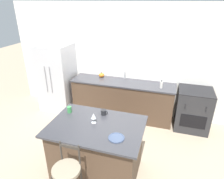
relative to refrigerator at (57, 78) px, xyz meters
name	(u,v)px	position (x,y,z in m)	size (l,w,h in m)	color
ground_plane	(118,122)	(1.74, -0.27, -0.87)	(18.00, 18.00, 0.00)	tan
wall_back	(126,61)	(1.74, 0.40, 0.48)	(6.00, 0.07, 2.70)	silver
back_counter	(122,99)	(1.74, 0.09, -0.40)	(2.48, 0.65, 0.93)	#4C3828
sink_faucet	(125,74)	(1.74, 0.28, 0.20)	(0.02, 0.13, 0.22)	#ADAFB5
kitchen_island	(97,149)	(1.79, -1.80, -0.40)	(1.48, 1.03, 0.94)	#4C3828
refrigerator	(57,78)	(0.00, 0.00, 0.00)	(0.83, 0.78, 1.74)	#BCBCC1
oven_range	(193,109)	(3.39, 0.05, -0.40)	(0.73, 0.68, 0.95)	#28282B
bar_stool_near	(67,177)	(1.68, -2.58, -0.25)	(0.37, 0.37, 1.08)	#332D28
dinner_plate	(116,138)	(2.18, -2.01, 0.07)	(0.23, 0.23, 0.02)	#425170
wine_glass	(94,116)	(1.73, -1.74, 0.19)	(0.08, 0.08, 0.17)	white
coffee_mug	(104,112)	(1.80, -1.46, 0.11)	(0.12, 0.09, 0.09)	#232326
tumbler_cup	(69,110)	(1.20, -1.57, 0.12)	(0.07, 0.07, 0.11)	#3D934C
pumpkin_decoration	(102,75)	(1.15, 0.23, 0.11)	(0.14, 0.14, 0.13)	orange
soap_bottle	(161,85)	(2.65, -0.02, 0.14)	(0.05, 0.05, 0.19)	silver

